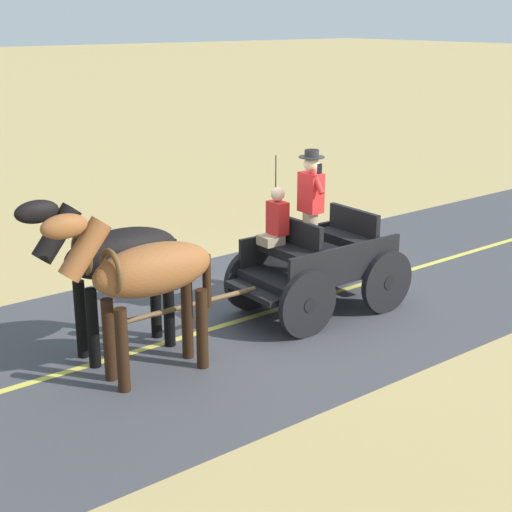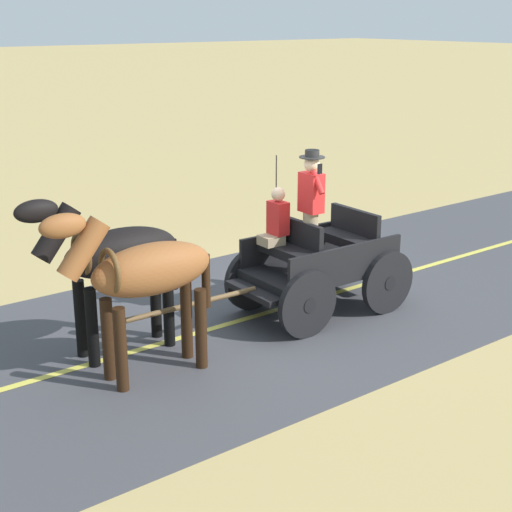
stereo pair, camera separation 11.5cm
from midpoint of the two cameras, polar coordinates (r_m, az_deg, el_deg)
ground_plane at (r=11.71m, az=2.59°, el=-3.70°), size 200.00×200.00×0.00m
road_surface at (r=11.71m, az=2.59°, el=-3.68°), size 5.43×160.00×0.01m
road_centre_stripe at (r=11.71m, az=2.60°, el=-3.66°), size 0.12×160.00×0.00m
horse_drawn_carriage at (r=11.20m, az=4.21°, el=-0.32°), size 1.47×4.51×2.50m
horse_near_side at (r=9.10m, az=-8.69°, el=-1.40°), size 0.63×2.13×2.21m
horse_off_side at (r=9.79m, az=-10.95°, el=-0.14°), size 0.61×2.13×2.21m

